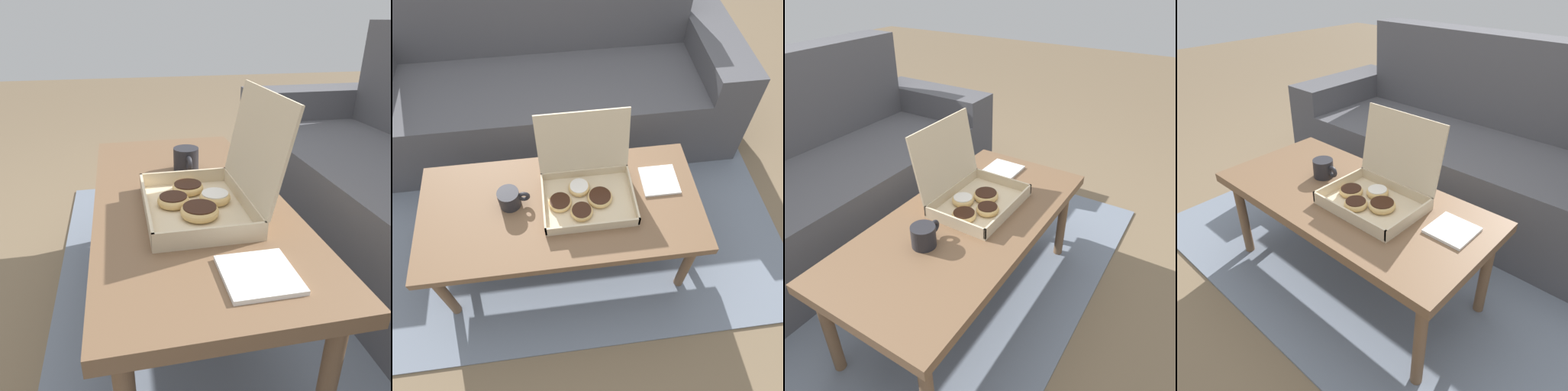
# 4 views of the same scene
# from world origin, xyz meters

# --- Properties ---
(ground_plane) EXTENTS (12.00, 12.00, 0.00)m
(ground_plane) POSITION_xyz_m (0.00, 0.00, 0.00)
(ground_plane) COLOR #756047
(area_rug) EXTENTS (2.30, 1.89, 0.01)m
(area_rug) POSITION_xyz_m (0.00, 0.30, 0.01)
(area_rug) COLOR slate
(area_rug) RESTS_ON ground_plane
(couch) EXTENTS (2.18, 0.79, 0.96)m
(couch) POSITION_xyz_m (0.00, 0.80, 0.32)
(couch) COLOR #4C4C51
(couch) RESTS_ON ground_plane
(coffee_table) EXTENTS (1.20, 0.57, 0.46)m
(coffee_table) POSITION_xyz_m (0.00, -0.17, 0.42)
(coffee_table) COLOR brown
(coffee_table) RESTS_ON ground_plane
(pastry_box) EXTENTS (0.38, 0.34, 0.33)m
(pastry_box) POSITION_xyz_m (0.11, -0.12, 0.52)
(pastry_box) COLOR beige
(pastry_box) RESTS_ON coffee_table
(coffee_mug) EXTENTS (0.13, 0.09, 0.08)m
(coffee_mug) POSITION_xyz_m (-0.20, -0.13, 0.50)
(coffee_mug) COLOR #232328
(coffee_mug) RESTS_ON coffee_table
(napkin_stack) EXTENTS (0.16, 0.16, 0.01)m
(napkin_stack) POSITION_xyz_m (0.44, -0.09, 0.47)
(napkin_stack) COLOR white
(napkin_stack) RESTS_ON coffee_table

